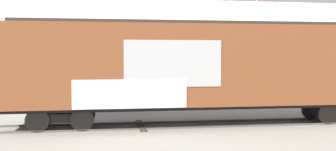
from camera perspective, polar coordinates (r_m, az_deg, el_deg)
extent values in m
plane|color=gray|center=(17.27, 5.54, -7.05)|extent=(260.00, 260.00, 0.00)
cube|color=#4C4742|center=(16.58, 6.19, -7.33)|extent=(59.97, 1.95, 0.08)
cube|color=#4C4742|center=(17.95, 5.00, -6.54)|extent=(59.97, 1.95, 0.08)
cube|color=#423323|center=(16.80, -3.94, -7.20)|extent=(0.32, 2.51, 0.07)
cube|color=brown|center=(17.02, 5.61, 1.56)|extent=(17.22, 3.59, 3.27)
cube|color=#2D2823|center=(17.07, 5.64, 7.45)|extent=(16.28, 0.90, 0.24)
cube|color=#999999|center=(15.15, 0.77, 1.73)|extent=(3.77, 0.15, 1.80)
cube|color=silver|center=(15.02, -5.43, -2.66)|extent=(4.31, 0.16, 1.10)
cube|color=black|center=(17.14, 5.58, -4.24)|extent=(16.83, 2.20, 0.20)
cube|color=black|center=(16.77, -14.99, -5.67)|extent=(2.14, 1.45, 0.36)
cylinder|color=black|center=(16.18, -18.28, -6.20)|extent=(0.92, 0.15, 0.92)
cylinder|color=black|center=(17.59, -17.50, -5.47)|extent=(0.92, 0.15, 0.92)
cylinder|color=black|center=(15.99, -12.22, -6.23)|extent=(0.92, 0.15, 0.92)
cylinder|color=black|center=(17.41, -11.93, -5.49)|extent=(0.92, 0.15, 0.92)
cylinder|color=black|center=(18.53, 21.99, -5.13)|extent=(0.92, 0.15, 0.92)
cylinder|color=black|center=(19.77, 19.85, -4.61)|extent=(0.92, 0.15, 0.92)
cylinder|color=silver|center=(32.47, 12.57, 6.33)|extent=(0.12, 0.12, 9.97)
cube|color=silver|center=(72.93, -6.81, 4.88)|extent=(112.93, 31.53, 11.23)
cube|color=navy|center=(22.51, -7.05, -3.11)|extent=(4.40, 1.92, 0.64)
cube|color=#2D333D|center=(22.45, -7.37, -1.35)|extent=(2.30, 1.68, 0.74)
cylinder|color=black|center=(23.48, -3.49, -3.64)|extent=(0.65, 0.24, 0.64)
cylinder|color=black|center=(21.80, -3.07, -4.14)|extent=(0.65, 0.24, 0.64)
cylinder|color=black|center=(23.39, -10.74, -3.70)|extent=(0.65, 0.24, 0.64)
cylinder|color=black|center=(21.70, -10.89, -4.21)|extent=(0.65, 0.24, 0.64)
cube|color=#B7BABF|center=(23.90, 5.96, -2.78)|extent=(4.42, 1.82, 0.62)
cube|color=#2D333D|center=(23.78, 5.34, -1.20)|extent=(2.21, 1.59, 0.71)
cylinder|color=black|center=(25.13, 8.76, -3.24)|extent=(0.65, 0.24, 0.64)
cylinder|color=black|center=(23.60, 9.97, -3.64)|extent=(0.65, 0.24, 0.64)
cylinder|color=black|center=(24.39, 2.08, -3.39)|extent=(0.65, 0.24, 0.64)
cylinder|color=black|center=(22.81, 2.87, -3.83)|extent=(0.65, 0.24, 0.64)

